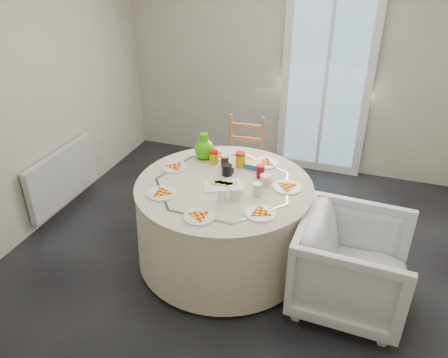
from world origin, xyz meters
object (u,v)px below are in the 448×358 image
(armchair, at_px, (353,264))
(wooden_chair, at_px, (243,158))
(table, at_px, (224,222))
(green_pitcher, at_px, (204,147))
(radiator, at_px, (63,176))

(armchair, bearing_deg, wooden_chair, 47.13)
(table, height_order, green_pitcher, green_pitcher)
(table, height_order, wooden_chair, wooden_chair)
(wooden_chair, height_order, green_pitcher, green_pitcher)
(radiator, xyz_separation_m, wooden_chair, (1.67, 0.82, 0.09))
(radiator, height_order, table, table)
(table, xyz_separation_m, wooden_chair, (-0.15, 1.04, 0.09))
(wooden_chair, distance_m, armchair, 1.76)
(armchair, bearing_deg, radiator, 84.04)
(table, bearing_deg, wooden_chair, 98.06)
(table, distance_m, green_pitcher, 0.70)
(armchair, relative_size, green_pitcher, 3.48)
(radiator, distance_m, armchair, 2.94)
(radiator, distance_m, wooden_chair, 1.86)
(wooden_chair, relative_size, armchair, 1.08)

